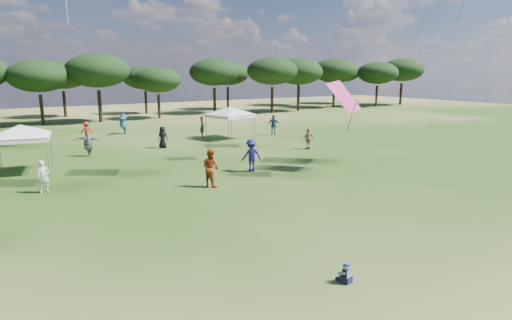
% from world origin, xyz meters
% --- Properties ---
extents(ground, '(140.00, 140.00, 0.00)m').
position_xyz_m(ground, '(0.00, 0.00, 0.00)').
color(ground, '#2F4E17').
rests_on(ground, ground).
extents(tree_line, '(108.78, 17.63, 7.77)m').
position_xyz_m(tree_line, '(2.39, 47.41, 5.42)').
color(tree_line, black).
rests_on(tree_line, ground).
extents(tent_left, '(5.67, 5.67, 3.01)m').
position_xyz_m(tent_left, '(-6.07, 20.95, 2.59)').
color(tent_left, gray).
rests_on(tent_left, ground).
extents(tent_right, '(6.06, 6.06, 2.97)m').
position_xyz_m(tent_right, '(9.75, 25.85, 2.54)').
color(tent_right, gray).
rests_on(tent_right, ground).
extents(toddler, '(0.40, 0.43, 0.56)m').
position_xyz_m(toddler, '(0.16, 2.00, 0.25)').
color(toddler, black).
rests_on(toddler, ground).
extents(festival_crowd, '(29.01, 22.38, 1.91)m').
position_xyz_m(festival_crowd, '(0.04, 24.63, 0.88)').
color(festival_crowd, '#333237').
rests_on(festival_crowd, ground).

